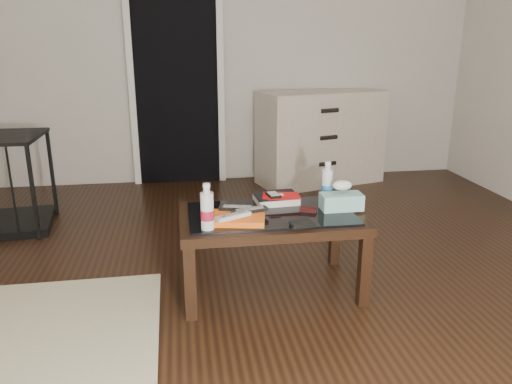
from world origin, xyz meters
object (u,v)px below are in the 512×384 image
at_px(dresser, 320,138).
at_px(tissue_box, 341,202).
at_px(textbook, 276,198).
at_px(water_bottle_left, 207,207).
at_px(coffee_table, 271,223).
at_px(water_bottle_right, 327,181).

height_order(dresser, tissue_box, dresser).
distance_m(textbook, tissue_box, 0.38).
height_order(textbook, tissue_box, tissue_box).
xyz_separation_m(water_bottle_left, tissue_box, (0.76, 0.19, -0.07)).
height_order(coffee_table, water_bottle_right, water_bottle_right).
xyz_separation_m(water_bottle_right, tissue_box, (0.04, -0.16, -0.07)).
height_order(water_bottle_right, tissue_box, water_bottle_right).
height_order(coffee_table, tissue_box, tissue_box).
xyz_separation_m(coffee_table, dresser, (0.88, 2.12, 0.05)).
distance_m(dresser, water_bottle_right, 2.04).
bearing_deg(water_bottle_left, water_bottle_right, 25.75).
bearing_deg(coffee_table, water_bottle_left, -151.66).
height_order(coffee_table, textbook, textbook).
relative_size(coffee_table, water_bottle_left, 4.20).
bearing_deg(water_bottle_right, tissue_box, -76.56).
relative_size(dresser, water_bottle_right, 5.42).
bearing_deg(water_bottle_right, water_bottle_left, -154.25).
xyz_separation_m(textbook, tissue_box, (0.34, -0.18, 0.02)).
xyz_separation_m(dresser, water_bottle_left, (-1.24, -2.31, 0.13)).
relative_size(dresser, textbook, 5.16).
bearing_deg(tissue_box, textbook, 152.11).
bearing_deg(textbook, water_bottle_left, -143.10).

